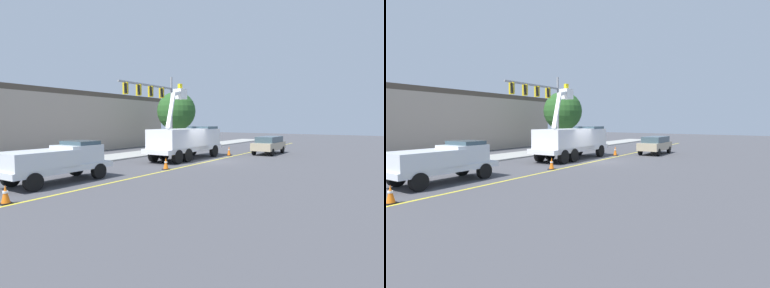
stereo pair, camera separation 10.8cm
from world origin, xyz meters
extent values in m
plane|color=#47474C|center=(0.00, 0.00, 0.00)|extent=(120.00, 120.00, 0.00)
cube|color=#9E9E99|center=(-0.77, 8.12, 0.06)|extent=(60.07, 9.24, 0.12)
cube|color=yellow|center=(0.00, 0.00, 0.00)|extent=(49.79, 4.87, 0.01)
cube|color=white|center=(0.02, 2.38, 0.90)|extent=(8.40, 3.26, 0.36)
cube|color=white|center=(2.63, 2.63, 1.67)|extent=(2.83, 2.59, 1.60)
cube|color=#384C56|center=(2.83, 2.65, 2.37)|extent=(1.99, 2.26, 0.64)
cube|color=white|center=(-0.96, 2.29, 1.62)|extent=(5.46, 2.98, 1.80)
cube|color=white|center=(-1.59, 2.59, 3.96)|extent=(2.03, 1.23, 2.93)
cube|color=white|center=(0.36, 3.59, 5.53)|extent=(2.37, 1.40, 0.64)
cube|color=white|center=(1.46, 4.16, 5.56)|extent=(0.90, 0.90, 0.90)
cube|color=yellow|center=(1.46, 4.16, 6.16)|extent=(0.36, 0.24, 0.60)
cylinder|color=black|center=(2.77, 3.78, 0.52)|extent=(1.07, 0.44, 1.04)
cylinder|color=black|center=(2.98, 1.54, 0.52)|extent=(1.07, 0.44, 1.04)
cylinder|color=black|center=(-1.56, 3.37, 0.52)|extent=(1.07, 0.44, 1.04)
cylinder|color=black|center=(-1.35, 1.13, 0.52)|extent=(1.07, 0.44, 1.04)
cylinder|color=black|center=(-2.87, 3.24, 0.52)|extent=(1.07, 0.44, 1.04)
cylinder|color=black|center=(-2.65, 1.00, 0.52)|extent=(1.07, 0.44, 1.04)
cube|color=silver|center=(-11.80, 1.27, 0.75)|extent=(5.77, 2.62, 0.30)
cube|color=silver|center=(-10.58, 1.38, 1.30)|extent=(2.19, 2.11, 1.10)
cube|color=#384C56|center=(-10.38, 1.40, 1.78)|extent=(1.50, 1.88, 0.56)
cube|color=silver|center=(-12.81, 1.17, 1.15)|extent=(3.54, 2.41, 1.10)
cylinder|color=black|center=(-10.05, 2.38, 0.42)|extent=(0.86, 0.38, 0.84)
cylinder|color=black|center=(-9.87, 0.50, 0.42)|extent=(0.86, 0.38, 0.84)
cylinder|color=black|center=(-13.73, 2.03, 0.42)|extent=(0.86, 0.38, 0.84)
cylinder|color=black|center=(-13.55, 0.15, 0.42)|extent=(0.86, 0.38, 0.84)
cube|color=tan|center=(8.12, -1.37, 0.79)|extent=(4.96, 2.34, 0.70)
cube|color=#384C56|center=(8.27, -1.36, 1.39)|extent=(3.60, 1.99, 0.60)
cylinder|color=black|center=(6.58, -2.38, 0.34)|extent=(0.70, 0.30, 0.68)
cylinder|color=black|center=(6.42, -0.67, 0.34)|extent=(0.70, 0.30, 0.68)
cylinder|color=black|center=(9.83, -2.07, 0.34)|extent=(0.70, 0.30, 0.68)
cylinder|color=black|center=(9.67, -0.37, 0.34)|extent=(0.70, 0.30, 0.68)
cube|color=black|center=(-15.21, -1.14, 0.02)|extent=(0.40, 0.40, 0.04)
cone|color=orange|center=(-15.21, -1.14, 0.38)|extent=(0.32, 0.32, 0.69)
cylinder|color=white|center=(-15.21, -1.14, 0.45)|extent=(0.20, 0.20, 0.08)
cube|color=black|center=(-5.16, -0.12, 0.02)|extent=(0.40, 0.40, 0.04)
cone|color=orange|center=(-5.16, -0.12, 0.41)|extent=(0.32, 0.32, 0.73)
cylinder|color=white|center=(-5.16, -0.12, 0.48)|extent=(0.20, 0.20, 0.08)
cube|color=black|center=(4.58, 0.93, 0.02)|extent=(0.40, 0.40, 0.04)
cone|color=orange|center=(4.58, 0.93, 0.46)|extent=(0.32, 0.32, 0.84)
cylinder|color=white|center=(4.58, 0.93, 0.54)|extent=(0.20, 0.20, 0.08)
cylinder|color=gray|center=(4.18, 7.58, 3.83)|extent=(0.22, 0.22, 7.66)
cube|color=gray|center=(0.48, 7.23, 6.48)|extent=(7.43, 0.86, 0.16)
cube|color=gold|center=(2.53, 7.43, 5.93)|extent=(0.17, 0.57, 1.00)
cube|color=black|center=(2.54, 7.33, 5.93)|extent=(0.23, 0.34, 0.84)
cube|color=gold|center=(0.89, 7.27, 5.93)|extent=(0.17, 0.57, 1.00)
cube|color=black|center=(0.90, 7.17, 5.93)|extent=(0.23, 0.34, 0.84)
cube|color=gold|center=(-0.76, 7.12, 5.93)|extent=(0.17, 0.57, 1.00)
cube|color=black|center=(-0.75, 7.02, 5.93)|extent=(0.23, 0.34, 0.84)
cube|color=gold|center=(-2.41, 6.96, 5.93)|extent=(0.17, 0.57, 1.00)
cube|color=black|center=(-2.40, 6.86, 5.93)|extent=(0.23, 0.34, 0.84)
cube|color=#A89989|center=(-1.93, 19.16, 2.88)|extent=(26.02, 11.98, 5.75)
cube|color=#4C4238|center=(-1.93, 19.16, 6.00)|extent=(26.02, 11.98, 0.50)
cylinder|color=brown|center=(7.44, 9.69, 1.39)|extent=(0.32, 0.32, 2.77)
sphere|color=#285623|center=(7.44, 9.69, 4.33)|extent=(4.46, 4.46, 4.46)
camera|label=1|loc=(-20.10, -13.76, 3.08)|focal=29.22mm
camera|label=2|loc=(-20.03, -13.85, 3.08)|focal=29.22mm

